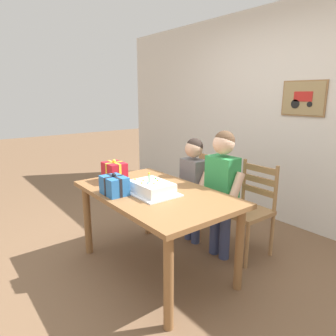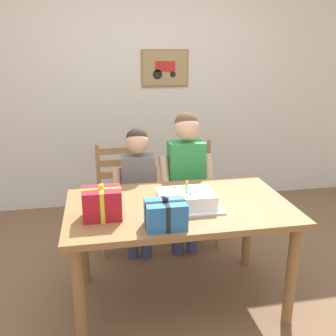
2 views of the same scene
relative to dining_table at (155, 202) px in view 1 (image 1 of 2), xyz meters
name	(u,v)px [view 1 (image 1 of 2)]	position (x,y,z in m)	size (l,w,h in m)	color
ground_plane	(156,268)	(0.00, 0.00, -0.65)	(20.00, 20.00, 0.00)	brown
back_wall	(284,117)	(0.00, 1.92, 0.65)	(6.40, 0.11, 2.60)	silver
dining_table	(155,202)	(0.00, 0.00, 0.00)	(1.47, 0.88, 0.75)	olive
birthday_cake	(152,188)	(0.03, -0.06, 0.15)	(0.44, 0.34, 0.19)	silver
gift_box_red_large	(115,172)	(-0.50, -0.12, 0.19)	(0.23, 0.18, 0.22)	red
gift_box_beside_cake	(114,185)	(-0.15, -0.31, 0.18)	(0.24, 0.18, 0.19)	#286BB7
chair_left	(202,193)	(-0.32, 0.90, -0.18)	(0.43, 0.43, 0.92)	#A87A4C
chair_right	(248,209)	(0.32, 0.90, -0.18)	(0.43, 0.43, 0.92)	#A87A4C
child_older	(222,182)	(0.20, 0.63, 0.11)	(0.45, 0.26, 1.25)	#38426B
child_younger	(193,180)	(-0.20, 0.63, 0.04)	(0.42, 0.24, 1.14)	#38426B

